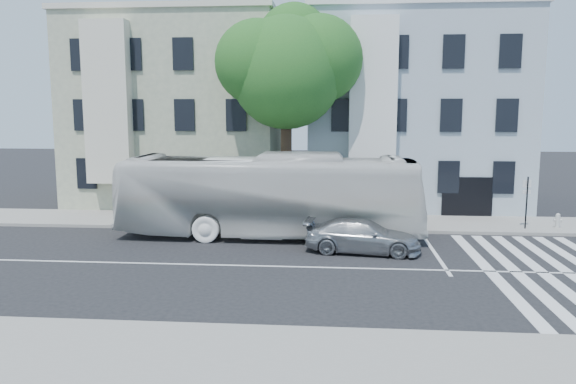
# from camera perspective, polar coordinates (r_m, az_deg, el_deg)

# --- Properties ---
(ground) EXTENTS (120.00, 120.00, 0.00)m
(ground) POSITION_cam_1_polar(r_m,az_deg,el_deg) (20.74, -2.24, -7.54)
(ground) COLOR black
(ground) RESTS_ON ground
(sidewalk_far) EXTENTS (80.00, 4.00, 0.15)m
(sidewalk_far) POSITION_cam_1_polar(r_m,az_deg,el_deg) (28.46, -0.26, -3.01)
(sidewalk_far) COLOR gray
(sidewalk_far) RESTS_ON ground
(sidewalk_near) EXTENTS (80.00, 4.00, 0.15)m
(sidewalk_near) POSITION_cam_1_polar(r_m,az_deg,el_deg) (13.29, -6.66, -16.63)
(sidewalk_near) COLOR gray
(sidewalk_near) RESTS_ON ground
(building_left) EXTENTS (12.00, 10.00, 11.00)m
(building_left) POSITION_cam_1_polar(r_m,az_deg,el_deg) (36.06, -10.51, 7.92)
(building_left) COLOR gray
(building_left) RESTS_ON ground
(building_right) EXTENTS (12.00, 10.00, 11.00)m
(building_right) POSITION_cam_1_polar(r_m,az_deg,el_deg) (35.09, 12.35, 7.86)
(building_right) COLOR #9FAFBD
(building_right) RESTS_ON ground
(street_tree) EXTENTS (7.30, 5.90, 11.10)m
(street_tree) POSITION_cam_1_polar(r_m,az_deg,el_deg) (28.71, -0.02, 12.65)
(street_tree) COLOR #2D2116
(street_tree) RESTS_ON ground
(bus) EXTENTS (3.30, 13.58, 3.77)m
(bus) POSITION_cam_1_polar(r_m,az_deg,el_deg) (25.10, -1.86, -0.34)
(bus) COLOR silver
(bus) RESTS_ON ground
(sedan) EXTENTS (2.45, 4.81, 1.34)m
(sedan) POSITION_cam_1_polar(r_m,az_deg,el_deg) (22.74, 7.58, -4.44)
(sedan) COLOR #A3A5AA
(sedan) RESTS_ON ground
(hedge) EXTENTS (8.25, 3.79, 0.70)m
(hedge) POSITION_cam_1_polar(r_m,az_deg,el_deg) (27.69, -7.16, -2.50)
(hedge) COLOR #1D5A1D
(hedge) RESTS_ON sidewalk_far
(traffic_signal) EXTENTS (0.39, 0.51, 3.71)m
(traffic_signal) POSITION_cam_1_polar(r_m,az_deg,el_deg) (26.83, 4.33, 1.30)
(traffic_signal) COLOR black
(traffic_signal) RESTS_ON ground
(fire_hydrant) EXTENTS (0.38, 0.22, 0.68)m
(fire_hydrant) POSITION_cam_1_polar(r_m,az_deg,el_deg) (29.50, 25.72, -2.60)
(fire_hydrant) COLOR #B2B2AE
(fire_hydrant) RESTS_ON sidewalk_far
(far_sign_pole) EXTENTS (0.43, 0.22, 2.45)m
(far_sign_pole) POSITION_cam_1_polar(r_m,az_deg,el_deg) (28.47, 23.09, -0.34)
(far_sign_pole) COLOR black
(far_sign_pole) RESTS_ON sidewalk_far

